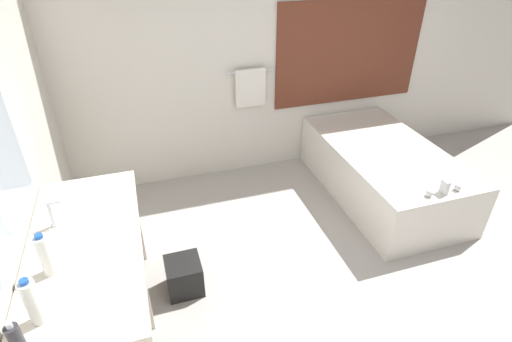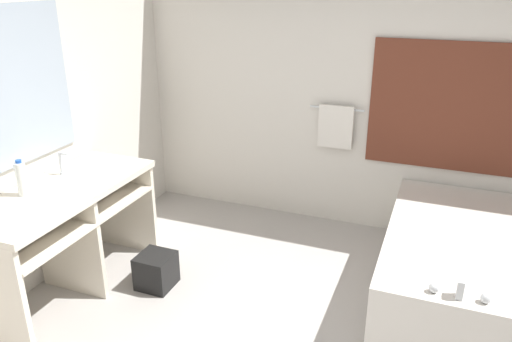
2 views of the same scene
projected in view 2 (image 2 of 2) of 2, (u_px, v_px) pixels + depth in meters
The scene contains 6 objects.
wall_back_with_blinds at pixel (377, 89), 4.41m from camera, with size 7.40×0.13×2.70m.
vanity_counter at pixel (68, 215), 3.67m from camera, with size 0.64×1.48×0.86m.
sink_faucet at pixel (61, 164), 3.78m from camera, with size 0.09×0.04×0.18m.
bathtub at pixel (455, 263), 3.69m from camera, with size 1.00×1.84×0.66m.
water_bottle_1 at pixel (22, 179), 3.41m from camera, with size 0.07×0.07×0.26m.
waste_bin at pixel (156, 270), 3.89m from camera, with size 0.27×0.27×0.27m.
Camera 2 is at (0.62, -2.23, 2.29)m, focal length 35.00 mm.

